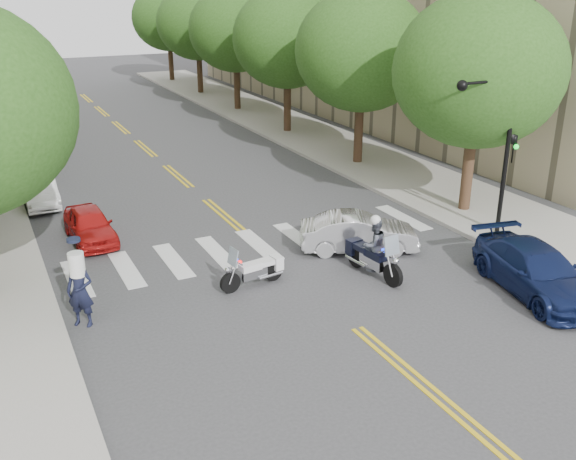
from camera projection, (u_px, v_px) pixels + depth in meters
ground at (357, 328)px, 17.14m from camera, size 140.00×140.00×0.00m
sidewalk_right at (297, 130)px, 39.41m from camera, size 5.00×60.00×0.15m
tree_r_0 at (478, 71)px, 23.77m from camera, size 6.40×6.40×8.45m
tree_r_1 at (362, 51)px, 30.45m from camera, size 6.40×6.40×8.45m
tree_r_2 at (287, 38)px, 37.13m from camera, size 6.40×6.40×8.45m
tree_r_3 at (235, 29)px, 43.80m from camera, size 6.40×6.40×8.45m
tree_r_4 at (197, 23)px, 50.48m from camera, size 6.40×6.40×8.45m
tree_r_5 at (168, 18)px, 57.16m from camera, size 6.40×6.40×8.45m
traffic_signal_pole at (499, 136)px, 21.90m from camera, size 2.82×0.42×6.00m
motorcycle_police at (373, 249)px, 19.94m from camera, size 0.90×2.48×2.02m
motorcycle_parked at (257, 270)px, 19.45m from camera, size 2.15×0.69×1.39m
officer_standing at (80, 291)px, 16.97m from camera, size 0.88×0.83×2.03m
convertible at (359, 233)px, 21.85m from camera, size 4.20×2.92×1.31m
sedan_blue at (536, 271)px, 18.90m from camera, size 2.88×5.13×1.40m
parked_car_a at (90, 225)px, 22.70m from camera, size 1.54×3.59×1.21m
parked_car_b at (40, 191)px, 26.42m from camera, size 1.32×3.65×1.20m
parked_car_c at (20, 145)px, 33.94m from camera, size 1.87×4.05×1.13m
parked_car_d at (34, 129)px, 37.30m from camera, size 1.76×4.20×1.21m
parked_car_e at (4, 109)px, 42.65m from camera, size 1.88×4.23×1.41m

